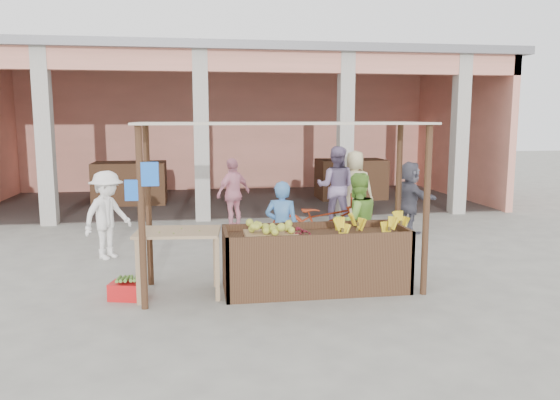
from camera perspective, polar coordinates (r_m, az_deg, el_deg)
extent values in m
plane|color=slate|center=(7.89, 0.07, -9.47)|extent=(60.00, 60.00, 0.00)
cube|color=#F1947E|center=(18.85, -5.40, 7.20)|extent=(14.00, 0.20, 4.00)
cube|color=#F1947E|center=(17.84, 18.10, 6.74)|extent=(0.20, 6.00, 4.00)
cube|color=#F1947E|center=(13.17, -3.90, 14.26)|extent=(14.00, 0.30, 0.50)
cube|color=slate|center=(16.03, -4.84, 14.49)|extent=(14.40, 6.40, 0.20)
cube|color=#B9B4A9|center=(13.48, -23.35, 6.00)|extent=(0.35, 0.35, 4.00)
cube|color=#B9B4A9|center=(13.06, -8.22, 6.55)|extent=(0.35, 0.35, 4.00)
cube|color=#B9B4A9|center=(13.57, 6.83, 6.65)|extent=(0.35, 0.35, 4.00)
cube|color=#B9B4A9|center=(14.67, 18.25, 6.42)|extent=(0.35, 0.35, 4.00)
cube|color=#4E331F|center=(16.12, -15.39, 1.71)|extent=(2.00, 1.20, 1.20)
cube|color=#4E331F|center=(16.68, 7.40, 2.17)|extent=(2.00, 1.20, 1.20)
cube|color=#4E331F|center=(7.86, 3.69, -6.50)|extent=(2.60, 0.95, 0.80)
cylinder|color=#4E331F|center=(7.10, -14.26, -1.98)|extent=(0.09, 0.09, 2.35)
cylinder|color=#4E331F|center=(7.73, 15.04, -1.16)|extent=(0.09, 0.09, 2.35)
cylinder|color=#4E331F|center=(8.13, -13.59, -0.64)|extent=(0.09, 0.09, 2.35)
cylinder|color=#4E331F|center=(8.69, 12.25, -0.01)|extent=(0.09, 0.09, 2.35)
cube|color=beige|center=(7.58, 0.35, 8.02)|extent=(4.00, 1.35, 0.03)
cube|color=blue|center=(7.01, -13.46, 2.67)|extent=(0.22, 0.08, 0.30)
cube|color=blue|center=(7.05, -15.18, 1.00)|extent=(0.18, 0.07, 0.26)
cube|color=#A07A52|center=(7.59, -0.94, -3.69)|extent=(0.72, 0.63, 0.06)
ellipsoid|color=gold|center=(7.57, -0.94, -2.97)|extent=(0.62, 0.54, 0.14)
ellipsoid|color=maroon|center=(7.65, 1.75, -3.28)|extent=(0.45, 0.37, 0.14)
cube|color=tan|center=(7.61, -10.62, -3.31)|extent=(1.20, 0.87, 0.04)
cube|color=tan|center=(7.44, -14.59, -7.35)|extent=(0.06, 0.06, 0.88)
cube|color=tan|center=(7.40, -6.57, -7.20)|extent=(0.06, 0.06, 0.88)
cube|color=tan|center=(8.07, -14.15, -6.09)|extent=(0.06, 0.06, 0.88)
cube|color=tan|center=(8.03, -6.77, -5.94)|extent=(0.06, 0.06, 0.88)
cube|color=red|center=(7.81, -15.64, -9.09)|extent=(0.52, 0.43, 0.23)
ellipsoid|color=maroon|center=(13.44, 8.13, -0.72)|extent=(0.43, 0.43, 0.58)
ellipsoid|color=maroon|center=(13.58, 9.44, -0.65)|extent=(0.43, 0.43, 0.58)
ellipsoid|color=maroon|center=(13.76, 8.47, -0.51)|extent=(0.43, 0.43, 0.58)
ellipsoid|color=maroon|center=(13.52, 7.16, -0.64)|extent=(0.43, 0.43, 0.58)
imported|color=#4A84CB|center=(8.52, 0.20, -2.61)|extent=(0.71, 0.62, 1.58)
imported|color=#7AB840|center=(8.78, 7.98, -2.05)|extent=(0.88, 0.62, 1.67)
imported|color=maroon|center=(10.26, 4.49, -2.14)|extent=(1.24, 2.18, 1.08)
imported|color=white|center=(9.93, -17.62, -1.17)|extent=(1.10, 1.16, 1.66)
imported|color=pink|center=(12.09, -4.89, 0.93)|extent=(1.10, 1.02, 1.68)
imported|color=tan|center=(12.66, 7.81, 1.70)|extent=(1.08, 0.96, 1.89)
imported|color=#4B4955|center=(11.99, 13.38, 0.50)|extent=(0.86, 1.57, 1.61)
imported|color=slate|center=(12.34, 5.87, 1.79)|extent=(1.11, 0.88, 1.99)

